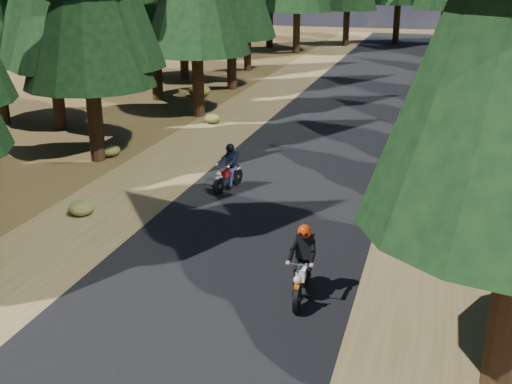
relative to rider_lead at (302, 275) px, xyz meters
The scene contains 7 objects.
ground 2.61m from the rider_lead, 138.88° to the left, with size 120.00×120.00×0.00m, color #483419.
road 6.97m from the rider_lead, 106.07° to the left, with size 6.00×100.00×0.01m, color black.
shoulder_l 9.35m from the rider_lead, 134.32° to the left, with size 3.20×100.00×0.01m, color brown.
shoulder_r 7.22m from the rider_lead, 68.16° to the left, with size 3.20×100.00×0.01m, color brown.
understory_shrubs 12.66m from the rider_lead, 97.15° to the left, with size 16.92×26.46×0.69m.
rider_lead is the anchor object (origin of this frame).
rider_follow 7.15m from the rider_lead, 120.98° to the left, with size 0.87×1.68×1.43m.
Camera 1 is at (4.33, -13.42, 6.62)m, focal length 45.00 mm.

